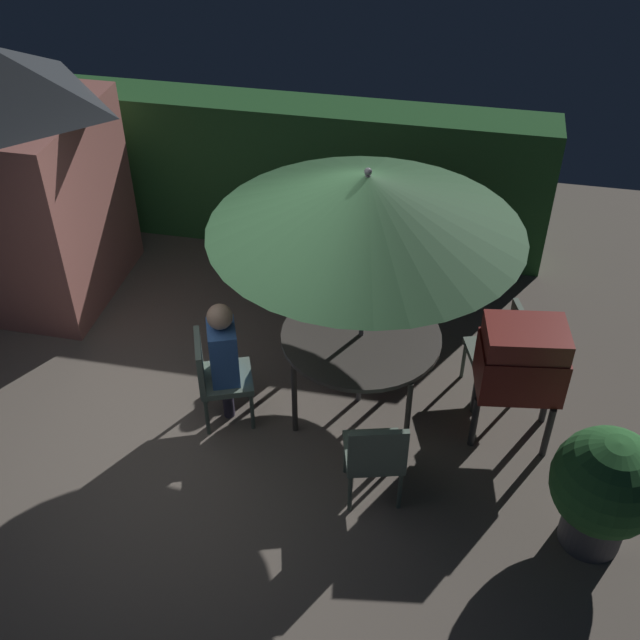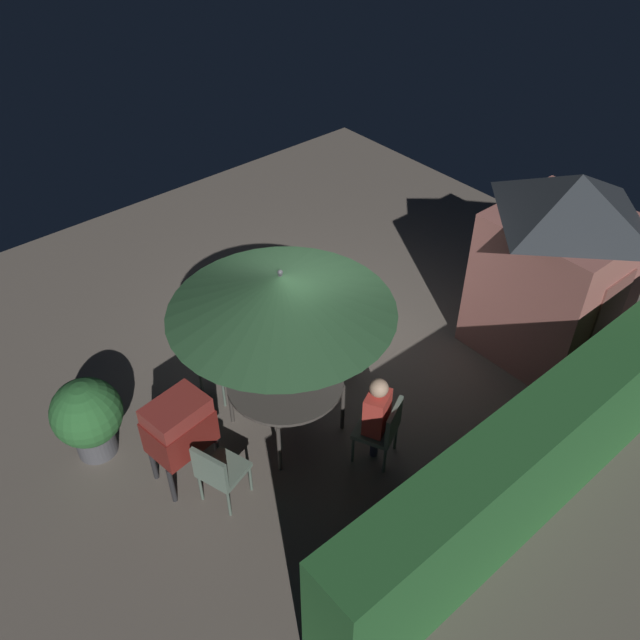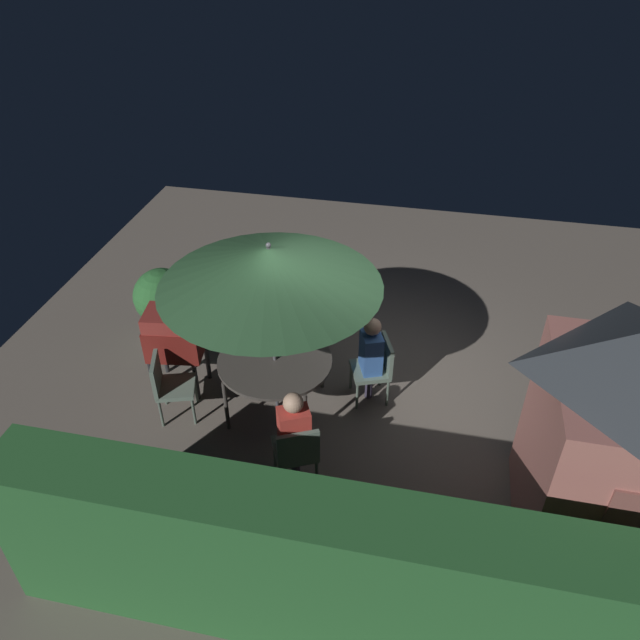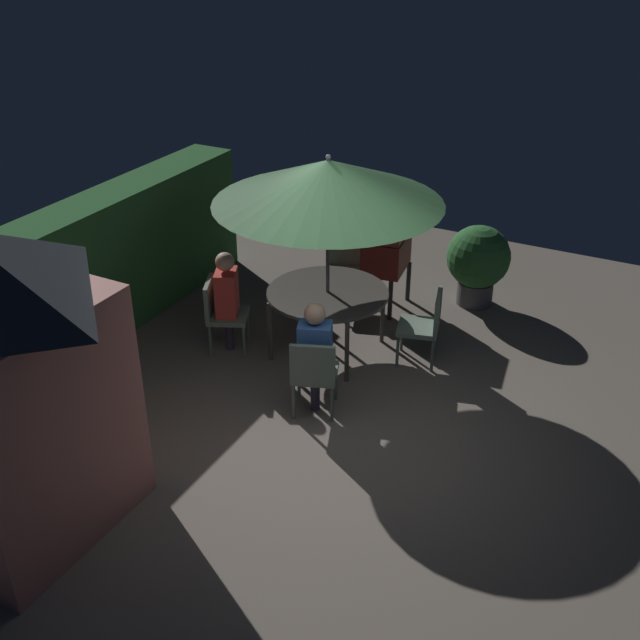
# 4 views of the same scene
# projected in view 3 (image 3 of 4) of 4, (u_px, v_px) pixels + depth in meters

# --- Properties ---
(ground_plane) EXTENTS (11.00, 11.00, 0.00)m
(ground_plane) POSITION_uv_depth(u_px,v_px,m) (376.00, 378.00, 8.35)
(ground_plane) COLOR #6B6056
(hedge_backdrop) EXTENTS (5.76, 0.62, 1.70)m
(hedge_backdrop) POSITION_uv_depth(u_px,v_px,m) (327.00, 573.00, 5.08)
(hedge_backdrop) COLOR #28602D
(hedge_backdrop) RESTS_ON ground
(garden_shed) EXTENTS (1.75, 1.80, 2.71)m
(garden_shed) POSITION_uv_depth(u_px,v_px,m) (631.00, 441.00, 5.58)
(garden_shed) COLOR #B26B60
(garden_shed) RESTS_ON ground
(patio_table) EXTENTS (1.42, 1.42, 0.79)m
(patio_table) POSITION_uv_depth(u_px,v_px,m) (275.00, 363.00, 7.48)
(patio_table) COLOR #47423D
(patio_table) RESTS_ON ground
(patio_umbrella) EXTENTS (2.55, 2.55, 2.41)m
(patio_umbrella) POSITION_uv_depth(u_px,v_px,m) (270.00, 267.00, 6.67)
(patio_umbrella) COLOR #4C4C51
(patio_umbrella) RESTS_ON ground
(bbq_grill) EXTENTS (0.76, 0.59, 1.20)m
(bbq_grill) POSITION_uv_depth(u_px,v_px,m) (174.00, 335.00, 7.76)
(bbq_grill) COLOR maroon
(bbq_grill) RESTS_ON ground
(chair_near_shed) EXTENTS (0.62, 0.62, 0.90)m
(chair_near_shed) POSITION_uv_depth(u_px,v_px,m) (296.00, 450.00, 6.61)
(chair_near_shed) COLOR slate
(chair_near_shed) RESTS_ON ground
(chair_far_side) EXTENTS (0.60, 0.60, 0.90)m
(chair_far_side) POSITION_uv_depth(u_px,v_px,m) (377.00, 365.00, 7.77)
(chair_far_side) COLOR slate
(chair_far_side) RESTS_ON ground
(chair_toward_hedge) EXTENTS (0.56, 0.57, 0.90)m
(chair_toward_hedge) POSITION_uv_depth(u_px,v_px,m) (276.00, 322.00, 8.54)
(chair_toward_hedge) COLOR slate
(chair_toward_hedge) RESTS_ON ground
(chair_toward_house) EXTENTS (0.58, 0.58, 0.90)m
(chair_toward_house) POSITION_uv_depth(u_px,v_px,m) (168.00, 383.00, 7.49)
(chair_toward_house) COLOR slate
(chair_toward_house) RESTS_ON ground
(potted_plant_by_shed) EXTENTS (0.83, 0.83, 1.09)m
(potted_plant_by_shed) POSITION_uv_depth(u_px,v_px,m) (163.00, 300.00, 8.82)
(potted_plant_by_shed) COLOR #4C4C51
(potted_plant_by_shed) RESTS_ON ground
(person_in_red) EXTENTS (0.41, 0.36, 1.26)m
(person_in_red) POSITION_uv_depth(u_px,v_px,m) (294.00, 428.00, 6.53)
(person_in_red) COLOR #CC3D33
(person_in_red) RESTS_ON ground
(person_in_blue) EXTENTS (0.35, 0.40, 1.26)m
(person_in_blue) POSITION_uv_depth(u_px,v_px,m) (371.00, 350.00, 7.61)
(person_in_blue) COLOR #3866B2
(person_in_blue) RESTS_ON ground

